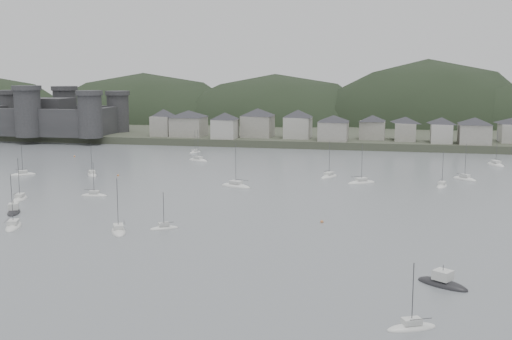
# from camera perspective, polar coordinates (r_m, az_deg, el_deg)

# --- Properties ---
(ground) EXTENTS (900.00, 900.00, 0.00)m
(ground) POSITION_cam_1_polar(r_m,az_deg,el_deg) (95.05, -9.89, -10.43)
(ground) COLOR slate
(ground) RESTS_ON ground
(far_shore_land) EXTENTS (900.00, 250.00, 3.00)m
(far_shore_land) POSITION_cam_1_polar(r_m,az_deg,el_deg) (380.60, 7.13, 4.31)
(far_shore_land) COLOR #383D2D
(far_shore_land) RESTS_ON ground
(forested_ridge) EXTENTS (851.55, 103.94, 102.57)m
(forested_ridge) POSITION_cam_1_polar(r_m,az_deg,el_deg) (356.06, 7.48, 1.93)
(forested_ridge) COLOR black
(forested_ridge) RESTS_ON ground
(castle) EXTENTS (66.00, 43.00, 20.00)m
(castle) POSITION_cam_1_polar(r_m,az_deg,el_deg) (305.45, -18.14, 4.62)
(castle) COLOR #333336
(castle) RESTS_ON far_shore_land
(waterfront_town) EXTENTS (451.48, 28.46, 12.92)m
(waterfront_town) POSITION_cam_1_polar(r_m,az_deg,el_deg) (267.63, 15.77, 3.69)
(waterfront_town) COLOR gray
(waterfront_town) RESTS_ON far_shore_land
(sailboat_lead) EXTENTS (4.17, 7.96, 10.40)m
(sailboat_lead) POSITION_cam_1_polar(r_m,az_deg,el_deg) (180.61, 16.29, -1.39)
(sailboat_lead) COLOR silver
(sailboat_lead) RESTS_ON ground
(moored_fleet) EXTENTS (241.04, 177.34, 13.04)m
(moored_fleet) POSITION_cam_1_polar(r_m,az_deg,el_deg) (165.87, -3.75, -1.94)
(moored_fleet) COLOR silver
(moored_fleet) RESTS_ON ground
(motor_launch_near) EXTENTS (8.38, 7.00, 3.94)m
(motor_launch_near) POSITION_cam_1_polar(r_m,az_deg,el_deg) (98.88, 16.34, -9.71)
(motor_launch_near) COLOR black
(motor_launch_near) RESTS_ON ground
(motor_launch_far) EXTENTS (5.44, 7.69, 3.75)m
(motor_launch_far) POSITION_cam_1_polar(r_m,az_deg,el_deg) (151.30, -20.84, -3.51)
(motor_launch_far) COLOR black
(motor_launch_far) RESTS_ON ground
(mooring_buoys) EXTENTS (113.65, 148.54, 0.70)m
(mooring_buoys) POSITION_cam_1_polar(r_m,az_deg,el_deg) (156.73, -13.92, -2.83)
(mooring_buoys) COLOR #CF7D45
(mooring_buoys) RESTS_ON ground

